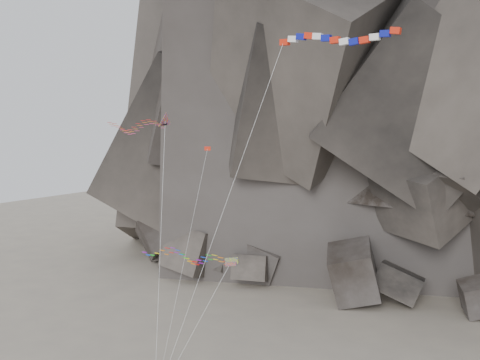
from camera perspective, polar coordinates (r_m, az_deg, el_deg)
The scene contains 6 objects.
headland at distance 117.59m, azimuth 18.18°, elevation 13.31°, with size 110.00×70.00×84.00m, color #4E4640, non-canonical shape.
boulder_field at distance 95.04m, azimuth 1.91°, elevation -8.38°, with size 76.41×19.19×11.21m.
delta_kite at distance 62.13m, azimuth -10.13°, elevation 5.07°, with size 12.85×7.99×25.69m.
banner_kite at distance 50.15m, azimuth 8.98°, elevation 12.94°, with size 18.59×8.16×32.09m.
parafoil_kite at distance 58.08m, azimuth -5.51°, elevation -7.09°, with size 12.57×6.39×12.72m.
pennant_kite at distance 56.96m, azimuth -4.07°, elevation -1.54°, with size 0.71×8.74×22.30m.
Camera 1 is at (31.82, -42.17, 26.77)m, focal length 45.00 mm.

